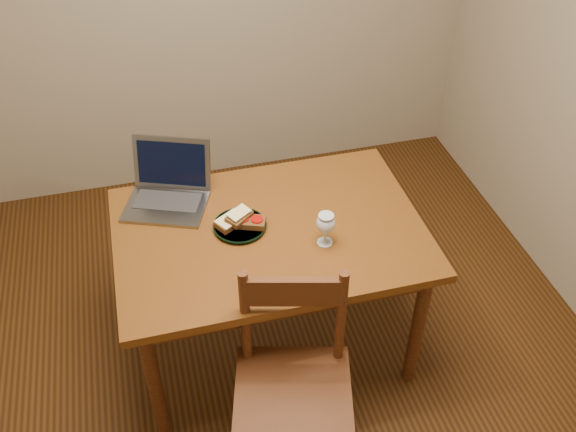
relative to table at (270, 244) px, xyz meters
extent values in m
cube|color=black|center=(-0.04, -0.12, -0.66)|extent=(3.20, 3.20, 0.02)
cube|color=#52240D|center=(0.00, 0.00, 0.07)|extent=(1.30, 0.90, 0.04)
cylinder|color=#36160B|center=(-0.57, -0.37, -0.30)|extent=(0.06, 0.06, 0.70)
cylinder|color=#36160B|center=(0.57, -0.37, -0.30)|extent=(0.06, 0.06, 0.70)
cylinder|color=#36160B|center=(-0.57, 0.37, -0.30)|extent=(0.06, 0.06, 0.70)
cylinder|color=#36160B|center=(0.57, 0.37, -0.30)|extent=(0.06, 0.06, 0.70)
cube|color=#36160B|center=(-0.06, -0.62, -0.20)|extent=(0.53, 0.52, 0.04)
cube|color=#36160B|center=(-0.02, -0.46, 0.19)|extent=(0.35, 0.12, 0.13)
cylinder|color=black|center=(-0.12, 0.04, 0.10)|extent=(0.23, 0.23, 0.02)
cube|color=slate|center=(-0.41, 0.25, 0.09)|extent=(0.41, 0.35, 0.02)
cube|color=slate|center=(-0.35, 0.40, 0.22)|extent=(0.35, 0.20, 0.24)
cube|color=black|center=(-0.35, 0.40, 0.22)|extent=(0.30, 0.16, 0.19)
camera|label=1|loc=(-0.43, -1.98, 1.89)|focal=40.00mm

